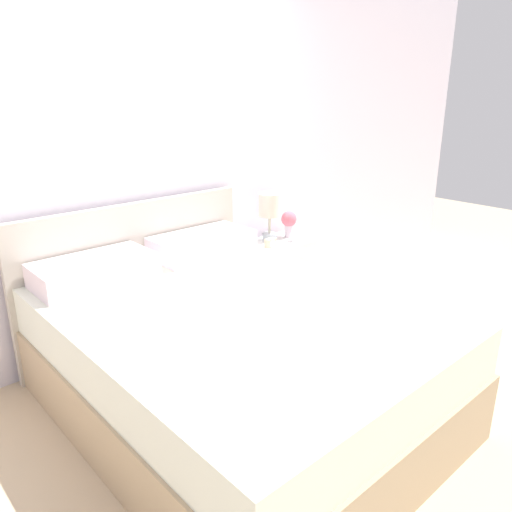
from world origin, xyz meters
The scene contains 8 objects.
ground_plane centered at (0.00, 0.00, 0.00)m, with size 12.00×12.00×0.00m, color #CCB28E.
wall_back centered at (0.00, 0.07, 1.30)m, with size 8.00×0.06×2.60m.
bed centered at (0.00, -0.99, 0.33)m, with size 1.63×2.10×0.99m.
nightstand centered at (1.15, -0.20, 0.27)m, with size 0.51×0.39×0.55m.
table_lamp centered at (1.11, -0.14, 0.80)m, with size 0.17×0.17×0.38m.
flower_vase centered at (1.29, -0.18, 0.68)m, with size 0.12×0.12×0.21m.
teacup centered at (1.24, -0.29, 0.57)m, with size 0.10×0.10×0.06m.
alarm_clock centered at (0.99, -0.28, 0.58)m, with size 0.09×0.05×0.07m.
Camera 1 is at (-1.49, -2.87, 1.69)m, focal length 35.00 mm.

